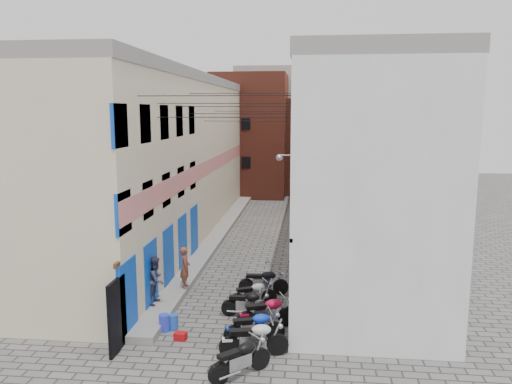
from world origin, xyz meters
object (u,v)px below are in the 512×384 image
(motorcycle_d, at_px, (267,311))
(water_jug_far, at_px, (173,322))
(person_b, at_px, (156,280))
(motorcycle_f, at_px, (253,293))
(person_a, at_px, (185,267))
(motorcycle_e, at_px, (247,302))
(water_jug_near, at_px, (164,323))
(motorcycle_c, at_px, (254,325))
(motorcycle_g, at_px, (263,280))
(motorcycle_a, at_px, (240,357))
(red_crate, at_px, (181,336))
(motorcycle_b, at_px, (254,337))

(motorcycle_d, xyz_separation_m, water_jug_far, (-3.03, -0.42, -0.35))
(motorcycle_d, relative_size, person_b, 1.20)
(motorcycle_f, bearing_deg, person_b, -104.82)
(motorcycle_d, height_order, person_a, person_a)
(motorcycle_e, xyz_separation_m, water_jug_near, (-2.51, -1.43, -0.24))
(motorcycle_c, xyz_separation_m, person_b, (-3.78, 2.21, 0.54))
(motorcycle_c, distance_m, water_jug_near, 3.03)
(motorcycle_d, bearing_deg, person_a, -149.67)
(motorcycle_g, height_order, water_jug_near, motorcycle_g)
(motorcycle_c, bearing_deg, motorcycle_e, 176.38)
(motorcycle_a, height_order, motorcycle_g, motorcycle_g)
(motorcycle_g, height_order, red_crate, motorcycle_g)
(motorcycle_g, bearing_deg, motorcycle_f, -15.63)
(motorcycle_f, xyz_separation_m, person_b, (-3.42, -0.63, 0.58))
(motorcycle_d, xyz_separation_m, motorcycle_f, (-0.66, 1.77, -0.07))
(water_jug_far, bearing_deg, motorcycle_b, -28.41)
(motorcycle_d, bearing_deg, motorcycle_e, -158.52)
(motorcycle_e, height_order, red_crate, motorcycle_e)
(motorcycle_c, relative_size, motorcycle_d, 0.94)
(motorcycle_a, bearing_deg, motorcycle_c, 133.27)
(red_crate, bearing_deg, motorcycle_f, 56.15)
(motorcycle_c, height_order, motorcycle_f, motorcycle_c)
(motorcycle_b, relative_size, water_jug_far, 4.12)
(motorcycle_f, xyz_separation_m, water_jug_near, (-2.62, -2.35, -0.24))
(person_a, bearing_deg, motorcycle_b, -163.04)
(person_b, xyz_separation_m, water_jug_far, (1.05, -1.55, -0.85))
(person_a, distance_m, person_b, 1.74)
(motorcycle_e, bearing_deg, motorcycle_b, 10.43)
(person_a, xyz_separation_m, water_jug_near, (0.15, -3.33, -0.78))
(motorcycle_e, bearing_deg, motorcycle_g, 169.46)
(person_b, distance_m, water_jug_far, 2.06)
(motorcycle_b, xyz_separation_m, motorcycle_e, (-0.56, 2.79, -0.07))
(motorcycle_c, height_order, motorcycle_g, motorcycle_g)
(motorcycle_e, xyz_separation_m, motorcycle_f, (0.11, 0.92, 0.00))
(motorcycle_c, distance_m, motorcycle_f, 2.86)
(motorcycle_d, relative_size, motorcycle_e, 1.14)
(motorcycle_f, height_order, water_jug_near, motorcycle_f)
(motorcycle_a, distance_m, motorcycle_e, 3.96)
(red_crate, bearing_deg, water_jug_far, 120.67)
(motorcycle_f, bearing_deg, water_jug_near, -73.38)
(motorcycle_f, relative_size, person_b, 1.06)
(motorcycle_c, xyz_separation_m, motorcycle_e, (-0.48, 1.92, -0.03))
(red_crate, bearing_deg, person_a, 101.98)
(motorcycle_g, bearing_deg, person_a, -89.20)
(red_crate, bearing_deg, water_jug_near, 140.82)
(motorcycle_g, distance_m, person_b, 4.16)
(motorcycle_a, height_order, person_b, person_b)
(motorcycle_b, xyz_separation_m, person_b, (-3.86, 3.08, 0.51))
(motorcycle_d, bearing_deg, person_b, -126.48)
(water_jug_far, relative_size, red_crate, 1.34)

